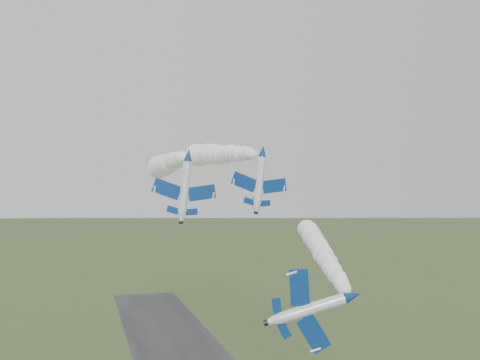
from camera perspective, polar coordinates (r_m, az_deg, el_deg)
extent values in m
cylinder|color=white|center=(65.75, 11.94, -12.01)|extent=(3.97, 8.05, 1.76)
cone|color=navy|center=(60.96, 12.88, -12.82)|extent=(2.28, 2.49, 1.76)
cone|color=white|center=(70.38, 11.16, -11.33)|extent=(2.17, 2.13, 1.76)
cylinder|color=black|center=(71.29, 11.02, -11.21)|extent=(1.02, 0.80, 0.89)
ellipsoid|color=black|center=(63.87, 12.76, -12.17)|extent=(1.91, 2.93, 1.17)
cube|color=navy|center=(65.88, 10.96, -9.66)|extent=(1.99, 2.56, 4.16)
cube|color=navy|center=(67.14, 12.43, -14.16)|extent=(1.99, 2.56, 4.16)
cube|color=navy|center=(69.25, 10.92, -10.29)|extent=(0.92, 1.17, 1.82)
cube|color=navy|center=(69.90, 11.66, -12.59)|extent=(0.92, 1.17, 1.82)
cube|color=navy|center=(69.50, 12.29, -11.14)|extent=(2.35, 2.02, 0.72)
cylinder|color=white|center=(86.69, -5.54, 2.65)|extent=(2.20, 8.10, 1.57)
cone|color=navy|center=(81.69, -5.16, 2.92)|extent=(1.73, 2.21, 1.57)
cone|color=white|center=(91.51, -5.87, 2.42)|extent=(1.70, 1.83, 1.57)
cylinder|color=black|center=(92.46, -5.93, 2.37)|extent=(0.84, 0.63, 0.80)
ellipsoid|color=black|center=(84.70, -5.35, 3.11)|extent=(1.26, 2.82, 1.05)
cube|color=navy|center=(87.21, -7.46, 2.73)|extent=(4.54, 2.63, 0.59)
cube|color=navy|center=(87.76, -3.76, 2.30)|extent=(4.54, 2.63, 0.59)
cube|color=navy|center=(90.53, -6.77, 2.57)|extent=(1.98, 1.20, 0.29)
cube|color=navy|center=(90.82, -4.86, 2.34)|extent=(1.98, 1.20, 0.29)
cube|color=navy|center=(90.55, -5.71, 3.24)|extent=(0.45, 1.55, 2.10)
cylinder|color=white|center=(90.90, 2.44, 3.08)|extent=(1.86, 7.78, 1.53)
cone|color=navy|center=(86.39, 3.61, 3.34)|extent=(1.62, 2.09, 1.53)
cone|color=white|center=(95.27, 1.42, 2.86)|extent=(1.60, 1.72, 1.53)
cylinder|color=black|center=(96.13, 1.24, 2.82)|extent=(0.80, 0.58, 0.78)
ellipsoid|color=black|center=(89.12, 2.94, 3.51)|extent=(1.14, 2.69, 1.02)
cube|color=navy|center=(90.65, 0.65, 3.22)|extent=(4.31, 2.39, 0.63)
cube|color=navy|center=(92.55, 3.85, 2.71)|extent=(4.31, 2.39, 0.63)
cube|color=navy|center=(94.02, 0.76, 3.03)|extent=(1.88, 1.09, 0.31)
cube|color=navy|center=(95.00, 2.42, 2.77)|extent=(1.88, 1.09, 0.31)
cube|color=navy|center=(94.45, 1.72, 3.62)|extent=(0.41, 1.49, 2.02)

